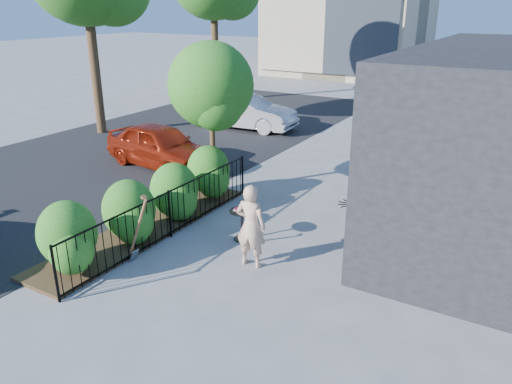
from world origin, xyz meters
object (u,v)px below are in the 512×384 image
Objects in this scene: cafe_table at (242,220)px; woman at (251,226)px; patio_tree at (212,91)px; car_silver at (245,112)px; car_red at (161,146)px; shovel at (137,233)px.

cafe_table is 1.21m from woman.
car_silver is at bearing 115.41° from patio_tree.
car_red is at bearing 147.72° from cafe_table.
woman reaches higher than cafe_table.
patio_tree is 4.57m from woman.
patio_tree is 2.34× the size of woman.
woman is 6.96m from car_red.
car_red is at bearing -40.50° from woman.
shovel is 0.36× the size of car_silver.
patio_tree is 5.40× the size of cafe_table.
car_silver reaches higher than car_red.
patio_tree is at bearing -50.69° from woman.
patio_tree is 0.93× the size of car_silver.
shovel is (0.98, -4.01, -2.10)m from patio_tree.
woman is (0.75, -0.87, 0.37)m from cafe_table.
car_silver is at bearing -63.16° from woman.
shovel is (-1.19, -1.94, 0.20)m from cafe_table.
car_red is (-2.78, 1.05, -2.09)m from patio_tree.
car_red is (-5.70, 3.99, -0.16)m from woman.
cafe_table is 5.85m from car_red.
patio_tree is 2.59× the size of shovel.
patio_tree is 3.63m from car_red.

